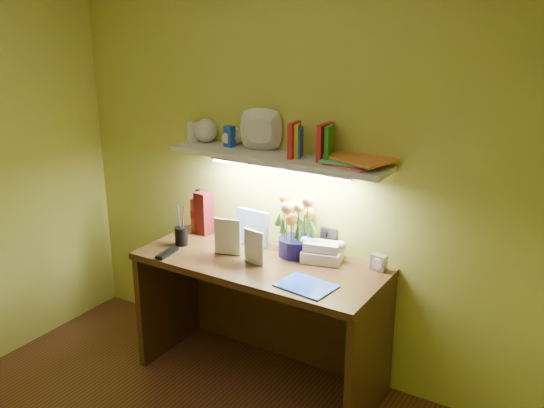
# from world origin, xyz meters

# --- Properties ---
(desk) EXTENTS (1.40, 0.60, 0.75)m
(desk) POSITION_xyz_m (0.00, 1.20, 0.38)
(desk) COLOR #311B0D
(desk) RESTS_ON ground
(flower_bouquet) EXTENTS (0.29, 0.29, 0.35)m
(flower_bouquet) POSITION_xyz_m (0.13, 1.38, 0.93)
(flower_bouquet) COLOR #090835
(flower_bouquet) RESTS_ON desk
(telephone) EXTENTS (0.25, 0.21, 0.13)m
(telephone) POSITION_xyz_m (0.29, 1.38, 0.81)
(telephone) COLOR silver
(telephone) RESTS_ON desk
(desk_clock) EXTENTS (0.09, 0.05, 0.09)m
(desk_clock) POSITION_xyz_m (0.61, 1.43, 0.79)
(desk_clock) COLOR #A9A9AD
(desk_clock) RESTS_ON desk
(whisky_bottle) EXTENTS (0.08, 0.08, 0.27)m
(whisky_bottle) POSITION_xyz_m (-0.57, 1.39, 0.89)
(whisky_bottle) COLOR #AC3A16
(whisky_bottle) RESTS_ON desk
(whisky_box) EXTENTS (0.09, 0.09, 0.27)m
(whisky_box) POSITION_xyz_m (-0.52, 1.38, 0.88)
(whisky_box) COLOR #591112
(whisky_box) RESTS_ON desk
(pen_cup) EXTENTS (0.09, 0.09, 0.19)m
(pen_cup) POSITION_xyz_m (-0.52, 1.16, 0.84)
(pen_cup) COLOR black
(pen_cup) RESTS_ON desk
(art_card) EXTENTS (0.21, 0.05, 0.21)m
(art_card) POSITION_xyz_m (-0.17, 1.39, 0.85)
(art_card) COLOR white
(art_card) RESTS_ON desk
(tv_remote) EXTENTS (0.07, 0.18, 0.02)m
(tv_remote) POSITION_xyz_m (-0.50, 1.00, 0.76)
(tv_remote) COLOR black
(tv_remote) RESTS_ON desk
(blue_folder) EXTENTS (0.30, 0.24, 0.01)m
(blue_folder) POSITION_xyz_m (0.37, 1.05, 0.75)
(blue_folder) COLOR blue
(blue_folder) RESTS_ON desk
(desk_book_a) EXTENTS (0.16, 0.05, 0.21)m
(desk_book_a) POSITION_xyz_m (-0.28, 1.16, 0.86)
(desk_book_a) COLOR beige
(desk_book_a) RESTS_ON desk
(desk_book_b) EXTENTS (0.14, 0.04, 0.19)m
(desk_book_b) POSITION_xyz_m (-0.08, 1.16, 0.85)
(desk_book_b) COLOR silver
(desk_book_b) RESTS_ON desk
(wall_shelf) EXTENTS (1.32, 0.36, 0.23)m
(wall_shelf) POSITION_xyz_m (-0.02, 1.38, 1.34)
(wall_shelf) COLOR silver
(wall_shelf) RESTS_ON ground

